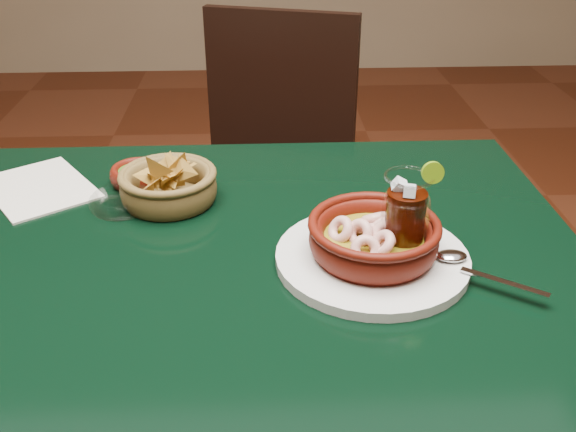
{
  "coord_description": "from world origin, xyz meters",
  "views": [
    {
      "loc": [
        0.1,
        -0.85,
        1.27
      ],
      "look_at": [
        0.14,
        -0.02,
        0.81
      ],
      "focal_mm": 40.0,
      "sensor_mm": 36.0,
      "label": 1
    }
  ],
  "objects_px": {
    "dining_chair": "(269,180)",
    "shrimp_plate": "(373,243)",
    "chip_basket": "(169,186)",
    "cola_drink": "(405,222)",
    "dining_table": "(201,297)"
  },
  "relations": [
    {
      "from": "shrimp_plate",
      "to": "cola_drink",
      "type": "distance_m",
      "value": 0.06
    },
    {
      "from": "chip_basket",
      "to": "cola_drink",
      "type": "relative_size",
      "value": 1.22
    },
    {
      "from": "dining_table",
      "to": "cola_drink",
      "type": "distance_m",
      "value": 0.35
    },
    {
      "from": "dining_table",
      "to": "dining_chair",
      "type": "distance_m",
      "value": 0.73
    },
    {
      "from": "dining_chair",
      "to": "cola_drink",
      "type": "relative_size",
      "value": 5.72
    },
    {
      "from": "dining_table",
      "to": "dining_chair",
      "type": "relative_size",
      "value": 1.28
    },
    {
      "from": "chip_basket",
      "to": "cola_drink",
      "type": "distance_m",
      "value": 0.42
    },
    {
      "from": "dining_table",
      "to": "dining_chair",
      "type": "xyz_separation_m",
      "value": [
        0.12,
        0.71,
        -0.14
      ]
    },
    {
      "from": "shrimp_plate",
      "to": "chip_basket",
      "type": "height_order",
      "value": "chip_basket"
    },
    {
      "from": "dining_chair",
      "to": "shrimp_plate",
      "type": "distance_m",
      "value": 0.82
    },
    {
      "from": "dining_table",
      "to": "shrimp_plate",
      "type": "distance_m",
      "value": 0.3
    },
    {
      "from": "dining_chair",
      "to": "cola_drink",
      "type": "height_order",
      "value": "dining_chair"
    },
    {
      "from": "shrimp_plate",
      "to": "cola_drink",
      "type": "bearing_deg",
      "value": -6.58
    },
    {
      "from": "dining_table",
      "to": "cola_drink",
      "type": "height_order",
      "value": "cola_drink"
    },
    {
      "from": "dining_chair",
      "to": "dining_table",
      "type": "bearing_deg",
      "value": -99.88
    }
  ]
}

